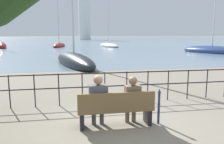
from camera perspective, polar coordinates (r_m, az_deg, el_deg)
name	(u,v)px	position (r m, az deg, el deg)	size (l,w,h in m)	color
ground_plane	(115,125)	(5.64, 0.91, -13.77)	(1000.00, 1000.00, 0.00)	gray
harbor_water	(74,39)	(163.75, -9.79, 8.61)	(600.00, 300.00, 0.01)	slate
park_bench	(116,110)	(5.43, 1.05, -9.80)	(1.87, 0.45, 0.90)	brown
seated_person_left	(98,99)	(5.35, -3.63, -6.97)	(0.45, 0.35, 1.30)	#4C4C51
seated_person_right	(132,98)	(5.52, 5.30, -6.81)	(0.38, 0.35, 1.24)	brown
promenade_railing	(105,83)	(7.18, -1.88, -2.84)	(11.87, 0.04, 1.05)	black
closed_umbrella	(159,104)	(5.69, 12.16, -8.24)	(0.09, 0.09, 0.92)	navy
sailboat_1	(74,61)	(17.10, -9.90, 2.97)	(3.89, 8.71, 11.91)	black
sailboat_2	(212,50)	(31.17, 24.60, 5.14)	(5.83, 8.68, 12.95)	navy
sailboat_4	(109,45)	(43.70, -0.88, 6.97)	(4.00, 8.43, 11.89)	white
sailboat_5	(59,45)	(44.69, -13.62, 6.76)	(2.84, 7.94, 9.23)	maroon
harbor_lighthouse	(84,13)	(113.52, -7.21, 15.09)	(5.94, 5.94, 28.77)	white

